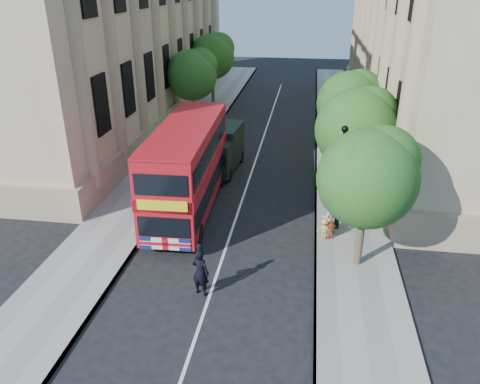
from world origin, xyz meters
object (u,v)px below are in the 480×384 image
at_px(double_decker_bus, 188,166).
at_px(police_constable, 201,272).
at_px(lamp_post, 340,183).
at_px(box_van, 221,150).
at_px(woman_pedestrian, 329,217).

xyz_separation_m(double_decker_bus, police_constable, (2.25, -7.05, -1.51)).
height_order(lamp_post, police_constable, lamp_post).
bearing_deg(police_constable, lamp_post, -113.74).
distance_m(lamp_post, double_decker_bus, 7.68).
bearing_deg(box_van, woman_pedestrian, -43.97).
bearing_deg(lamp_post, police_constable, -132.07).
height_order(box_van, police_constable, box_van).
bearing_deg(police_constable, box_van, -64.59).
xyz_separation_m(double_decker_bus, box_van, (0.66, 5.74, -1.15)).
height_order(lamp_post, double_decker_bus, lamp_post).
xyz_separation_m(lamp_post, woman_pedestrian, (-0.39, -0.49, -1.58)).
height_order(lamp_post, box_van, lamp_post).
xyz_separation_m(box_van, police_constable, (1.59, -12.78, -0.36)).
distance_m(lamp_post, box_van, 9.82).
bearing_deg(box_van, police_constable, -78.60).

